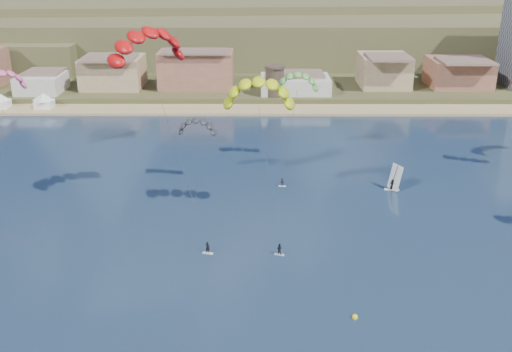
# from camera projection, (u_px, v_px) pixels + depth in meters

# --- Properties ---
(beach) EXTENTS (2200.00, 12.00, 0.90)m
(beach) POSITION_uv_depth(u_px,v_px,m) (257.00, 109.00, 161.26)
(beach) COLOR tan
(beach) RESTS_ON ground
(foothills) EXTENTS (940.00, 210.00, 18.00)m
(foothills) POSITION_uv_depth(u_px,v_px,m) (305.00, 20.00, 275.50)
(foothills) COLOR brown
(foothills) RESTS_ON ground
(town) EXTENTS (400.00, 24.00, 12.00)m
(town) POSITION_uv_depth(u_px,v_px,m) (121.00, 69.00, 173.41)
(town) COLOR beige
(town) RESTS_ON ground
(watchtower) EXTENTS (5.82, 5.82, 8.60)m
(watchtower) POSITION_uv_depth(u_px,v_px,m) (275.00, 81.00, 166.43)
(watchtower) COLOR #47382D
(watchtower) RESTS_ON ground
(kitesurfer_red) EXTENTS (17.33, 21.58, 33.91)m
(kitesurfer_red) POSITION_uv_depth(u_px,v_px,m) (147.00, 39.00, 90.50)
(kitesurfer_red) COLOR silver
(kitesurfer_red) RESTS_ON ground
(kitesurfer_yellow) EXTENTS (11.67, 14.97, 25.79)m
(kitesurfer_yellow) POSITION_uv_depth(u_px,v_px,m) (259.00, 88.00, 89.86)
(kitesurfer_yellow) COLOR silver
(kitesurfer_yellow) RESTS_ON ground
(kitesurfer_green) EXTENTS (8.90, 14.71, 21.36)m
(kitesurfer_green) POSITION_uv_depth(u_px,v_px,m) (297.00, 79.00, 116.11)
(kitesurfer_green) COLOR silver
(kitesurfer_green) RESTS_ON ground
(distant_kite_pink) EXTENTS (9.98, 9.18, 20.73)m
(distant_kite_pink) POSITION_uv_depth(u_px,v_px,m) (1.00, 77.00, 117.82)
(distant_kite_pink) COLOR #262626
(distant_kite_pink) RESTS_ON ground
(distant_kite_dark) EXTENTS (7.78, 5.76, 14.67)m
(distant_kite_dark) POSITION_uv_depth(u_px,v_px,m) (197.00, 123.00, 108.85)
(distant_kite_dark) COLOR #262626
(distant_kite_dark) RESTS_ON ground
(windsurfer) EXTENTS (2.81, 3.07, 4.84)m
(windsurfer) POSITION_uv_depth(u_px,v_px,m) (393.00, 182.00, 108.98)
(windsurfer) COLOR silver
(windsurfer) RESTS_ON ground
(buoy) EXTENTS (0.78, 0.78, 0.78)m
(buoy) POSITION_uv_depth(u_px,v_px,m) (355.00, 317.00, 72.15)
(buoy) COLOR yellow
(buoy) RESTS_ON ground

